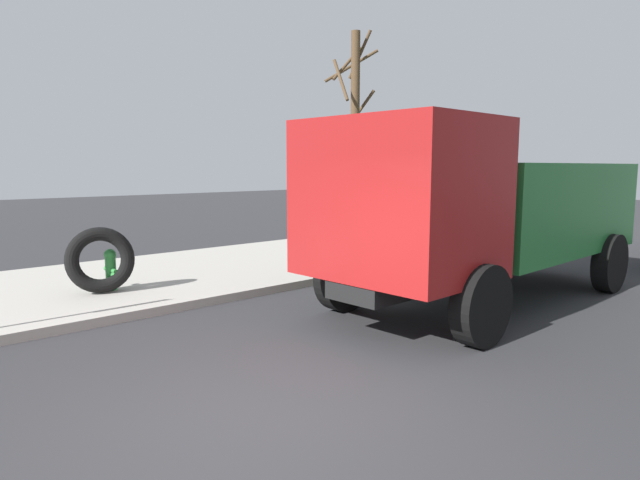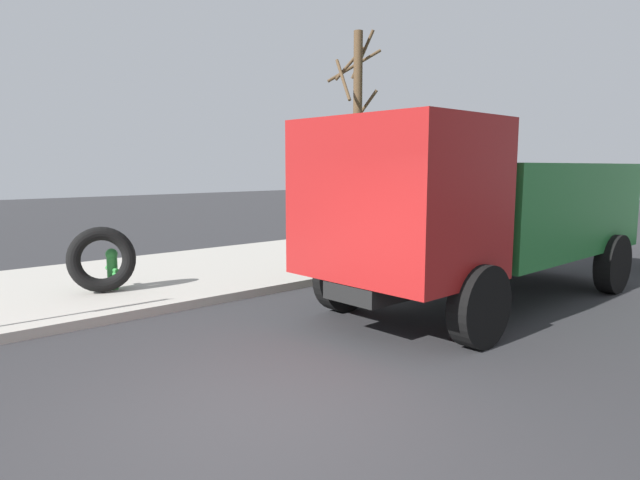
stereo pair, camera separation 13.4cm
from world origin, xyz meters
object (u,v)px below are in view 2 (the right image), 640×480
object	(u,v)px
dump_truck_green	(484,210)
bare_tree	(357,138)
loose_tire	(102,259)
fire_hydrant	(112,268)

from	to	relation	value
dump_truck_green	bare_tree	world-z (taller)	bare_tree
loose_tire	bare_tree	world-z (taller)	bare_tree
bare_tree	dump_truck_green	bearing A→B (deg)	-104.69
dump_truck_green	fire_hydrant	bearing A→B (deg)	135.46
dump_truck_green	bare_tree	xyz separation A→B (m)	(1.09, 4.14, 1.40)
loose_tire	bare_tree	xyz separation A→B (m)	(5.95, -0.32, 2.28)
loose_tire	dump_truck_green	size ratio (longest dim) A/B	0.16
fire_hydrant	bare_tree	xyz separation A→B (m)	(5.74, -0.44, 2.46)
bare_tree	fire_hydrant	bearing A→B (deg)	175.66
fire_hydrant	dump_truck_green	bearing A→B (deg)	-44.54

